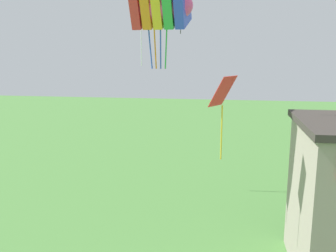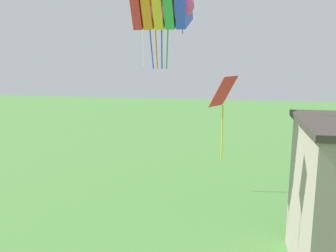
{
  "view_description": "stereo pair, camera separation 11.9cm",
  "coord_description": "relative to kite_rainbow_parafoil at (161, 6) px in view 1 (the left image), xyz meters",
  "views": [
    {
      "loc": [
        1.62,
        -3.6,
        8.26
      ],
      "look_at": [
        0.0,
        7.15,
        6.05
      ],
      "focal_mm": 40.0,
      "sensor_mm": 36.0,
      "label": 1
    },
    {
      "loc": [
        1.73,
        -3.58,
        8.26
      ],
      "look_at": [
        0.0,
        7.15,
        6.05
      ],
      "focal_mm": 40.0,
      "sensor_mm": 36.0,
      "label": 2
    }
  ],
  "objects": [
    {
      "name": "kite_green_diamond",
      "position": [
        -2.14,
        5.97,
        0.45
      ],
      "size": [
        0.86,
        1.08,
        4.07
      ],
      "color": "green"
    },
    {
      "name": "kite_red_diamond",
      "position": [
        2.53,
        -2.4,
        -3.34
      ],
      "size": [
        0.98,
        1.06,
        2.93
      ],
      "color": "red"
    },
    {
      "name": "kite_rainbow_parafoil",
      "position": [
        0.0,
        0.0,
        0.0
      ],
      "size": [
        2.78,
        2.11,
        3.37
      ],
      "color": "#E54C8C"
    }
  ]
}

